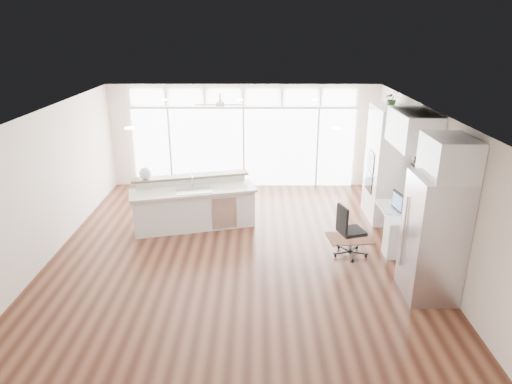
{
  "coord_description": "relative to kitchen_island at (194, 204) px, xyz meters",
  "views": [
    {
      "loc": [
        0.37,
        -7.78,
        4.11
      ],
      "look_at": [
        0.34,
        0.6,
        1.03
      ],
      "focal_mm": 32.0,
      "sensor_mm": 36.0,
      "label": 1
    }
  ],
  "objects": [
    {
      "name": "desk_window",
      "position": [
        4.44,
        -0.92,
        1.03
      ],
      "size": [
        0.04,
        0.85,
        0.85
      ],
      "primitive_type": "cube",
      "color": "silver",
      "rests_on": "wall_right"
    },
    {
      "name": "rug",
      "position": [
        3.25,
        -0.54,
        -0.52
      ],
      "size": [
        0.96,
        0.74,
        0.01
      ],
      "primitive_type": "cube",
      "rotation": [
        0.0,
        0.0,
        0.11
      ],
      "color": "#361A11",
      "rests_on": "floor"
    },
    {
      "name": "wall_back",
      "position": [
        0.98,
        2.78,
        0.83
      ],
      "size": [
        7.0,
        0.04,
        2.7
      ],
      "primitive_type": "cube",
      "color": "silver",
      "rests_on": "floor"
    },
    {
      "name": "kitchen_island",
      "position": [
        0.0,
        0.0,
        0.0
      ],
      "size": [
        2.79,
        1.62,
        1.04
      ],
      "primitive_type": "cube",
      "rotation": [
        0.0,
        0.0,
        0.25
      ],
      "color": "white",
      "rests_on": "floor"
    },
    {
      "name": "recessed_lights",
      "position": [
        0.98,
        -1.02,
        2.16
      ],
      "size": [
        3.4,
        3.0,
        0.02
      ],
      "primitive_type": "cube",
      "color": "#EFE8CB",
      "rests_on": "ceiling"
    },
    {
      "name": "keyboard",
      "position": [
        3.86,
        -0.92,
        0.25
      ],
      "size": [
        0.18,
        0.36,
        0.02
      ],
      "primitive_type": "cube",
      "rotation": [
        0.0,
        0.0,
        -0.16
      ],
      "color": "silver",
      "rests_on": "desk_nook"
    },
    {
      "name": "wall_left",
      "position": [
        -2.52,
        -1.22,
        0.83
      ],
      "size": [
        0.04,
        8.0,
        2.7
      ],
      "primitive_type": "cube",
      "color": "silver",
      "rests_on": "floor"
    },
    {
      "name": "ceiling_fan",
      "position": [
        0.48,
        1.58,
        1.96
      ],
      "size": [
        1.16,
        1.16,
        0.32
      ],
      "primitive_type": "cube",
      "color": "silver",
      "rests_on": "ceiling"
    },
    {
      "name": "fridge_cabinet",
      "position": [
        4.15,
        -2.57,
        1.78
      ],
      "size": [
        0.64,
        0.9,
        0.6
      ],
      "primitive_type": "cube",
      "color": "white",
      "rests_on": "wall_right"
    },
    {
      "name": "glass_wall",
      "position": [
        0.98,
        2.72,
        0.53
      ],
      "size": [
        5.8,
        0.06,
        2.08
      ],
      "primitive_type": "cube",
      "color": "white",
      "rests_on": "wall_back"
    },
    {
      "name": "fishbowl",
      "position": [
        -1.02,
        0.15,
        0.65
      ],
      "size": [
        0.3,
        0.3,
        0.25
      ],
      "primitive_type": "sphere",
      "rotation": [
        0.0,
        0.0,
        0.18
      ],
      "color": "white",
      "rests_on": "kitchen_island"
    },
    {
      "name": "oven_cabinet",
      "position": [
        4.15,
        0.58,
        0.73
      ],
      "size": [
        0.64,
        1.2,
        2.5
      ],
      "primitive_type": "cube",
      "color": "white",
      "rests_on": "floor"
    },
    {
      "name": "floor",
      "position": [
        0.98,
        -1.22,
        -0.53
      ],
      "size": [
        7.0,
        8.0,
        0.02
      ],
      "primitive_type": "cube",
      "color": "#3B1C12",
      "rests_on": "ground"
    },
    {
      "name": "wall_front",
      "position": [
        0.98,
        -5.22,
        0.83
      ],
      "size": [
        7.0,
        0.04,
        2.7
      ],
      "primitive_type": "cube",
      "color": "silver",
      "rests_on": "floor"
    },
    {
      "name": "framed_photos",
      "position": [
        4.44,
        -0.3,
        0.88
      ],
      "size": [
        0.06,
        0.22,
        0.8
      ],
      "primitive_type": "cube",
      "color": "black",
      "rests_on": "wall_right"
    },
    {
      "name": "transom_row",
      "position": [
        0.98,
        2.72,
        1.86
      ],
      "size": [
        5.9,
        0.06,
        0.4
      ],
      "primitive_type": "cube",
      "color": "white",
      "rests_on": "wall_back"
    },
    {
      "name": "office_chair",
      "position": [
        3.11,
        -1.27,
        -0.02
      ],
      "size": [
        0.64,
        0.61,
        1.01
      ],
      "primitive_type": "cube",
      "rotation": [
        0.0,
        0.0,
        0.29
      ],
      "color": "black",
      "rests_on": "floor"
    },
    {
      "name": "ceiling",
      "position": [
        0.98,
        -1.22,
        2.18
      ],
      "size": [
        7.0,
        8.0,
        0.02
      ],
      "primitive_type": "cube",
      "color": "silver",
      "rests_on": "wall_back"
    },
    {
      "name": "wall_right",
      "position": [
        4.48,
        -1.22,
        0.83
      ],
      "size": [
        0.04,
        8.0,
        2.7
      ],
      "primitive_type": "cube",
      "color": "silver",
      "rests_on": "floor"
    },
    {
      "name": "refrigerator",
      "position": [
        4.09,
        -2.57,
        0.48
      ],
      "size": [
        0.76,
        0.9,
        2.0
      ],
      "primitive_type": "cube",
      "color": "silver",
      "rests_on": "floor"
    },
    {
      "name": "potted_plant",
      "position": [
        4.15,
        0.58,
        2.11
      ],
      "size": [
        0.31,
        0.35,
        0.26
      ],
      "primitive_type": "imported",
      "rotation": [
        0.0,
        0.0,
        -0.04
      ],
      "color": "#285022",
      "rests_on": "oven_cabinet"
    },
    {
      "name": "upper_cabinets",
      "position": [
        4.15,
        -0.92,
        1.83
      ],
      "size": [
        0.64,
        1.3,
        0.64
      ],
      "primitive_type": "cube",
      "color": "white",
      "rests_on": "wall_right"
    },
    {
      "name": "monitor",
      "position": [
        4.03,
        -0.92,
        0.43
      ],
      "size": [
        0.15,
        0.48,
        0.39
      ],
      "primitive_type": "cube",
      "rotation": [
        0.0,
        0.0,
        0.16
      ],
      "color": "black",
      "rests_on": "desk_nook"
    },
    {
      "name": "desk_nook",
      "position": [
        4.11,
        -0.92,
        -0.14
      ],
      "size": [
        0.72,
        1.3,
        0.76
      ],
      "primitive_type": "cube",
      "color": "white",
      "rests_on": "floor"
    }
  ]
}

